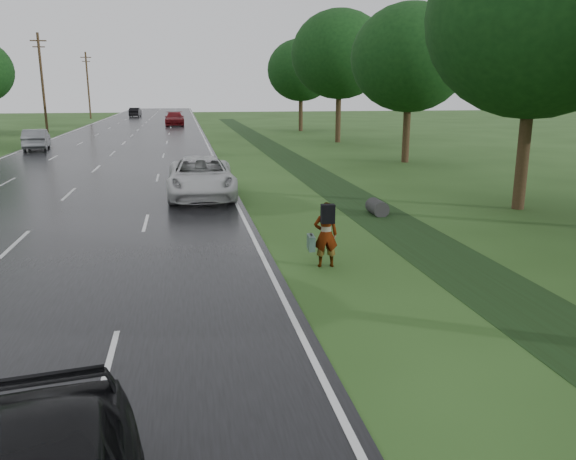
# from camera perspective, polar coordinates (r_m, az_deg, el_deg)

# --- Properties ---
(road) EXTENTS (14.00, 180.00, 0.04)m
(road) POSITION_cam_1_polar(r_m,az_deg,el_deg) (53.96, -15.84, 8.94)
(road) COLOR black
(road) RESTS_ON ground
(edge_stripe_east) EXTENTS (0.12, 180.00, 0.01)m
(edge_stripe_east) POSITION_cam_1_polar(r_m,az_deg,el_deg) (53.77, -8.57, 9.32)
(edge_stripe_east) COLOR silver
(edge_stripe_east) RESTS_ON road
(edge_stripe_west) EXTENTS (0.12, 180.00, 0.01)m
(edge_stripe_west) POSITION_cam_1_polar(r_m,az_deg,el_deg) (54.97, -22.93, 8.48)
(edge_stripe_west) COLOR silver
(edge_stripe_west) RESTS_ON road
(center_line) EXTENTS (0.12, 180.00, 0.01)m
(center_line) POSITION_cam_1_polar(r_m,az_deg,el_deg) (53.95, -15.84, 8.97)
(center_line) COLOR silver
(center_line) RESTS_ON road
(drainage_ditch) EXTENTS (2.20, 120.00, 0.56)m
(drainage_ditch) POSITION_cam_1_polar(r_m,az_deg,el_deg) (28.40, 3.18, 5.37)
(drainage_ditch) COLOR black
(drainage_ditch) RESTS_ON ground
(utility_pole_far) EXTENTS (1.60, 0.26, 10.00)m
(utility_pole_far) POSITION_cam_1_polar(r_m,az_deg,el_deg) (65.11, -23.69, 13.66)
(utility_pole_far) COLOR #372916
(utility_pole_far) RESTS_ON ground
(utility_pole_distant) EXTENTS (1.60, 0.26, 10.00)m
(utility_pole_distant) POSITION_cam_1_polar(r_m,az_deg,el_deg) (94.62, -19.65, 13.76)
(utility_pole_distant) COLOR #372916
(utility_pole_distant) RESTS_ON ground
(tree_east_b) EXTENTS (7.60, 7.60, 10.11)m
(tree_east_b) POSITION_cam_1_polar(r_m,az_deg,el_deg) (22.33, 23.95, 19.03)
(tree_east_b) COLOR #372916
(tree_east_b) RESTS_ON ground
(tree_east_c) EXTENTS (7.00, 7.00, 9.29)m
(tree_east_c) POSITION_cam_1_polar(r_m,az_deg,el_deg) (35.26, 12.29, 16.70)
(tree_east_c) COLOR #372916
(tree_east_c) RESTS_ON ground
(tree_east_d) EXTENTS (8.00, 8.00, 10.76)m
(tree_east_d) POSITION_cam_1_polar(r_m,az_deg,el_deg) (48.43, 5.25, 17.33)
(tree_east_d) COLOR #372916
(tree_east_d) RESTS_ON ground
(tree_east_f) EXTENTS (7.20, 7.20, 9.62)m
(tree_east_f) POSITION_cam_1_polar(r_m,az_deg,el_deg) (61.92, 1.32, 15.92)
(tree_east_f) COLOR #372916
(tree_east_f) RESTS_ON ground
(pedestrian) EXTENTS (0.75, 0.70, 1.64)m
(pedestrian) POSITION_cam_1_polar(r_m,az_deg,el_deg) (13.87, 3.77, -0.38)
(pedestrian) COLOR #A5998C
(pedestrian) RESTS_ON ground
(white_pickup) EXTENTS (2.71, 5.78, 1.60)m
(white_pickup) POSITION_cam_1_polar(r_m,az_deg,el_deg) (23.32, -8.81, 5.34)
(white_pickup) COLOR silver
(white_pickup) RESTS_ON road
(silver_sedan) EXTENTS (2.15, 4.69, 1.49)m
(silver_sedan) POSITION_cam_1_polar(r_m,az_deg,el_deg) (45.82, -24.20, 8.41)
(silver_sedan) COLOR gray
(silver_sedan) RESTS_ON road
(far_car_red) EXTENTS (2.38, 5.75, 1.66)m
(far_car_red) POSITION_cam_1_polar(r_m,az_deg,el_deg) (72.49, -11.45, 11.02)
(far_car_red) COLOR maroon
(far_car_red) RESTS_ON road
(far_car_dark) EXTENTS (1.82, 4.60, 1.49)m
(far_car_dark) POSITION_cam_1_polar(r_m,az_deg,el_deg) (98.10, -15.25, 11.47)
(far_car_dark) COLOR black
(far_car_dark) RESTS_ON road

